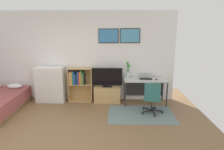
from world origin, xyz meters
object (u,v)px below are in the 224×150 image
object	(u,v)px
office_chair	(152,97)
computer_mouse	(156,79)
desk	(145,83)
bamboo_vase	(128,70)
dresser	(51,84)
laptop	(146,76)
bookshelf	(79,81)
wine_glass	(135,75)
tv_stand	(107,94)
television	(107,78)

from	to	relation	value
office_chair	computer_mouse	size ratio (longest dim) A/B	8.27
desk	bamboo_vase	xyz separation A→B (m)	(-0.50, 0.11, 0.37)
dresser	laptop	bearing A→B (deg)	-0.34
bookshelf	bamboo_vase	bearing A→B (deg)	1.56
computer_mouse	bamboo_vase	world-z (taller)	bamboo_vase
laptop	wine_glass	size ratio (longest dim) A/B	2.40
tv_stand	television	bearing A→B (deg)	-90.00
tv_stand	wine_glass	bearing A→B (deg)	-11.79
television	bamboo_vase	distance (m)	0.67
tv_stand	television	distance (m)	0.53
desk	wine_glass	distance (m)	0.43
bookshelf	laptop	bearing A→B (deg)	-2.26
dresser	bamboo_vase	size ratio (longest dim) A/B	2.24
television	wine_glass	size ratio (longest dim) A/B	5.00
wine_glass	bamboo_vase	bearing A→B (deg)	127.84
computer_mouse	desk	bearing A→B (deg)	151.95
television	bamboo_vase	bearing A→B (deg)	10.04
office_chair	wine_glass	bearing A→B (deg)	128.41
television	laptop	size ratio (longest dim) A/B	2.08
desk	computer_mouse	distance (m)	0.38
bookshelf	laptop	world-z (taller)	bookshelf
tv_stand	office_chair	distance (m)	1.50
office_chair	dresser	bearing A→B (deg)	173.85
bookshelf	computer_mouse	size ratio (longest dim) A/B	9.91
bookshelf	tv_stand	distance (m)	0.95
tv_stand	desk	bearing A→B (deg)	-1.13
computer_mouse	wine_glass	world-z (taller)	wine_glass
television	desk	world-z (taller)	television
desk	bamboo_vase	bearing A→B (deg)	167.58
office_chair	laptop	world-z (taller)	laptop
dresser	desk	xyz separation A→B (m)	(2.83, -0.01, 0.07)
computer_mouse	tv_stand	bearing A→B (deg)	172.62
desk	computer_mouse	xyz separation A→B (m)	(0.30, -0.16, 0.15)
bookshelf	office_chair	world-z (taller)	bookshelf
tv_stand	laptop	size ratio (longest dim) A/B	1.81
laptop	computer_mouse	distance (m)	0.33
dresser	tv_stand	distance (m)	1.74
bookshelf	computer_mouse	bearing A→B (deg)	-5.77
bookshelf	desk	size ratio (longest dim) A/B	0.84
office_chair	bamboo_vase	bearing A→B (deg)	131.25
television	wine_glass	xyz separation A→B (m)	(0.82, -0.15, 0.11)
bookshelf	television	distance (m)	0.88
bamboo_vase	wine_glass	distance (m)	0.34
tv_stand	desk	world-z (taller)	desk
dresser	wine_glass	xyz separation A→B (m)	(2.54, -0.16, 0.34)
wine_glass	television	bearing A→B (deg)	169.71
laptop	wine_glass	world-z (taller)	wine_glass
bamboo_vase	tv_stand	bearing A→B (deg)	-171.97
computer_mouse	dresser	bearing A→B (deg)	176.91
television	computer_mouse	world-z (taller)	television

